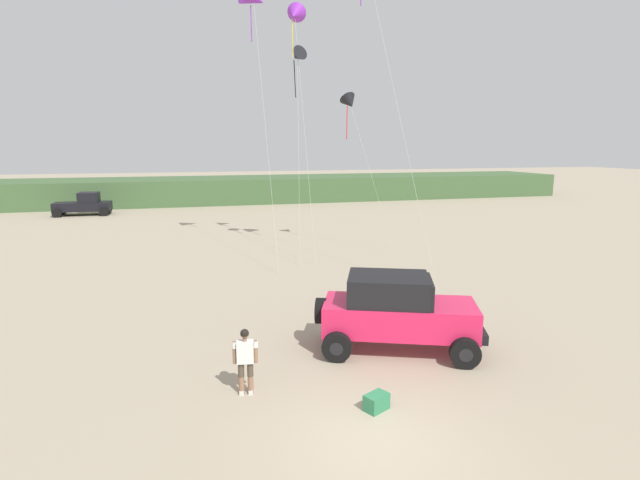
% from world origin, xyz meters
% --- Properties ---
extents(ground_plane, '(220.00, 220.00, 0.00)m').
position_xyz_m(ground_plane, '(0.00, 0.00, 0.00)').
color(ground_plane, tan).
extents(dune_ridge, '(90.00, 9.09, 2.55)m').
position_xyz_m(dune_ridge, '(-5.52, 46.24, 1.28)').
color(dune_ridge, '#426038').
rests_on(dune_ridge, ground_plane).
extents(jeep, '(5.00, 3.83, 2.26)m').
position_xyz_m(jeep, '(2.29, 4.17, 1.20)').
color(jeep, '#EA2151').
rests_on(jeep, ground_plane).
extents(person_watching, '(0.62, 0.35, 1.67)m').
position_xyz_m(person_watching, '(-2.34, 2.65, 0.94)').
color(person_watching, '#8C664C').
rests_on(person_watching, ground_plane).
extents(cooler_box, '(0.66, 0.57, 0.38)m').
position_xyz_m(cooler_box, '(0.45, 1.11, 0.19)').
color(cooler_box, '#2D7F51').
rests_on(cooler_box, ground_plane).
extents(distant_pickup, '(4.63, 2.44, 1.98)m').
position_xyz_m(distant_pickup, '(-12.01, 38.24, 0.94)').
color(distant_pickup, black).
rests_on(distant_pickup, ground_plane).
extents(kite_yellow_diamond, '(2.70, 2.74, 8.88)m').
position_xyz_m(kite_yellow_diamond, '(5.68, 18.72, 8.34)').
color(kite_yellow_diamond, black).
rests_on(kite_yellow_diamond, ground_plane).
extents(kite_green_box, '(1.30, 4.11, 11.18)m').
position_xyz_m(kite_green_box, '(2.65, 18.59, 10.68)').
color(kite_green_box, black).
rests_on(kite_green_box, ground_plane).
extents(kite_white_parafoil, '(1.45, 5.20, 13.63)m').
position_xyz_m(kite_white_parafoil, '(2.70, 19.36, 12.94)').
color(kite_white_parafoil, purple).
rests_on(kite_white_parafoil, ground_plane).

